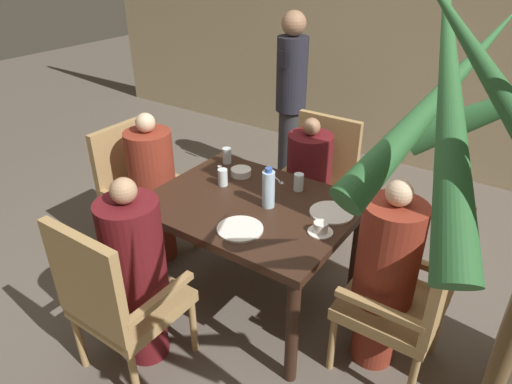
% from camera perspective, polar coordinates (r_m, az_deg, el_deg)
% --- Properties ---
extents(ground_plane, '(16.00, 16.00, 0.00)m').
position_cam_1_polar(ground_plane, '(3.17, -0.49, -13.00)').
color(ground_plane, '#60564C').
extents(wall_back, '(8.00, 0.06, 2.80)m').
position_cam_1_polar(wall_back, '(4.83, 18.97, 19.06)').
color(wall_back, '#C6B289').
rests_on(wall_back, ground_plane).
extents(dining_table, '(1.20, 0.93, 0.75)m').
position_cam_1_polar(dining_table, '(2.78, -0.55, -3.05)').
color(dining_table, '#331E14').
rests_on(dining_table, ground_plane).
extents(chair_left_side, '(0.51, 0.50, 0.99)m').
position_cam_1_polar(chair_left_side, '(3.44, -14.31, 0.32)').
color(chair_left_side, '#A88451').
rests_on(chair_left_side, ground_plane).
extents(diner_in_left_chair, '(0.32, 0.32, 1.13)m').
position_cam_1_polar(diner_in_left_chair, '(3.31, -12.69, 0.53)').
color(diner_in_left_chair, maroon).
rests_on(diner_in_left_chair, ground_plane).
extents(chair_far_side, '(0.50, 0.51, 0.99)m').
position_cam_1_polar(chair_far_side, '(3.49, 7.67, 1.48)').
color(chair_far_side, '#A88451').
rests_on(chair_far_side, ground_plane).
extents(diner_in_far_chair, '(0.32, 0.32, 1.06)m').
position_cam_1_polar(diner_in_far_chair, '(3.36, 6.51, 0.86)').
color(diner_in_far_chair, '#5B1419').
rests_on(diner_in_far_chair, ground_plane).
extents(chair_right_side, '(0.51, 0.50, 0.99)m').
position_cam_1_polar(chair_right_side, '(2.53, 18.81, -12.24)').
color(chair_right_side, '#A88451').
rests_on(chair_right_side, ground_plane).
extents(diner_in_right_chair, '(0.32, 0.32, 1.15)m').
position_cam_1_polar(diner_in_right_chair, '(2.51, 15.81, -9.97)').
color(diner_in_right_chair, maroon).
rests_on(diner_in_right_chair, ground_plane).
extents(chair_near_corner, '(0.50, 0.51, 0.99)m').
position_cam_1_polar(chair_near_corner, '(2.50, -17.07, -12.47)').
color(chair_near_corner, '#A88451').
rests_on(chair_near_corner, ground_plane).
extents(diner_in_near_chair, '(0.32, 0.32, 1.14)m').
position_cam_1_polar(diner_in_near_chair, '(2.53, -14.69, -9.64)').
color(diner_in_near_chair, '#5B1419').
rests_on(diner_in_near_chair, ground_plane).
extents(standing_host, '(0.27, 0.31, 1.61)m').
position_cam_1_polar(standing_host, '(4.20, 4.40, 11.61)').
color(standing_host, '#2D2D33').
rests_on(standing_host, ground_plane).
extents(potted_palm, '(0.91, 0.95, 2.25)m').
position_cam_1_polar(potted_palm, '(1.67, 26.95, -20.54)').
color(potted_palm, '#4C4238').
rests_on(potted_palm, ground_plane).
extents(plate_main_left, '(0.25, 0.25, 0.01)m').
position_cam_1_polar(plate_main_left, '(2.65, 9.44, -2.55)').
color(plate_main_left, white).
rests_on(plate_main_left, dining_table).
extents(plate_main_right, '(0.25, 0.25, 0.01)m').
position_cam_1_polar(plate_main_right, '(2.48, -2.01, -4.63)').
color(plate_main_right, white).
rests_on(plate_main_right, dining_table).
extents(teacup_with_saucer, '(0.14, 0.14, 0.06)m').
position_cam_1_polar(teacup_with_saucer, '(2.47, 8.07, -4.54)').
color(teacup_with_saucer, white).
rests_on(teacup_with_saucer, dining_table).
extents(bowl_small, '(0.14, 0.14, 0.05)m').
position_cam_1_polar(bowl_small, '(3.03, -1.89, 2.50)').
color(bowl_small, white).
rests_on(bowl_small, dining_table).
extents(water_bottle, '(0.07, 0.07, 0.25)m').
position_cam_1_polar(water_bottle, '(2.63, 1.56, 0.41)').
color(water_bottle, silver).
rests_on(water_bottle, dining_table).
extents(glass_tall_near, '(0.06, 0.06, 0.11)m').
position_cam_1_polar(glass_tall_near, '(2.85, 5.35, 1.24)').
color(glass_tall_near, silver).
rests_on(glass_tall_near, dining_table).
extents(glass_tall_mid, '(0.06, 0.06, 0.11)m').
position_cam_1_polar(glass_tall_mid, '(3.19, -3.67, 4.56)').
color(glass_tall_mid, silver).
rests_on(glass_tall_mid, dining_table).
extents(glass_tall_far, '(0.06, 0.06, 0.11)m').
position_cam_1_polar(glass_tall_far, '(2.90, -4.17, 1.85)').
color(glass_tall_far, silver).
rests_on(glass_tall_far, dining_table).
extents(salt_shaker, '(0.03, 0.03, 0.09)m').
position_cam_1_polar(salt_shaker, '(2.99, -4.53, 2.49)').
color(salt_shaker, white).
rests_on(salt_shaker, dining_table).
extents(pepper_shaker, '(0.03, 0.03, 0.09)m').
position_cam_1_polar(pepper_shaker, '(2.97, -3.94, 2.26)').
color(pepper_shaker, '#4C3D2D').
rests_on(pepper_shaker, dining_table).
extents(fork_beside_plate, '(0.16, 0.10, 0.00)m').
position_cam_1_polar(fork_beside_plate, '(2.98, 2.73, 1.55)').
color(fork_beside_plate, silver).
rests_on(fork_beside_plate, dining_table).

